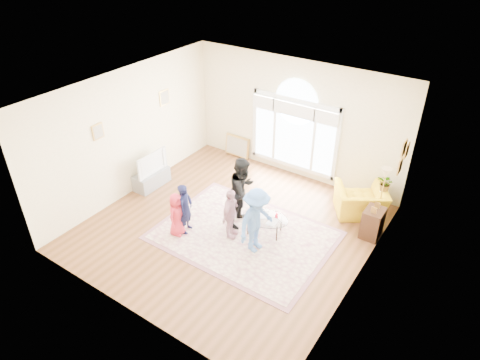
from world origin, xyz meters
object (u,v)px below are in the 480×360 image
Objects in this scene: television at (150,162)px; tv_console at (152,179)px; area_rug at (244,235)px; armchair at (360,201)px; coffee_table at (265,219)px.

tv_console is at bearing 180.00° from television.
area_rug is at bearing -6.70° from television.
area_rug is 3.20m from tv_console.
armchair is (5.00, 1.87, 0.16)m from tv_console.
armchair is at bearing 20.54° from television.
armchair reaches higher than area_rug.
television is (0.01, -0.00, 0.50)m from tv_console.
tv_console is 3.52m from coffee_table.
coffee_table is 1.05× the size of armchair.
tv_console is 5.35m from armchair.
coffee_table is (0.33, 0.34, 0.39)m from area_rug.
tv_console is 0.99× the size of television.
area_rug is at bearing -148.99° from coffee_table.
area_rug is 3.27m from television.
armchair reaches higher than tv_console.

